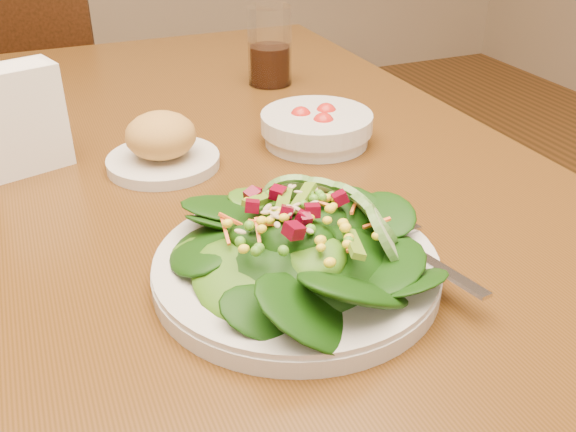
# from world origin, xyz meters

# --- Properties ---
(dining_table) EXTENTS (0.90, 1.40, 0.75)m
(dining_table) POSITION_xyz_m (0.00, 0.00, 0.65)
(dining_table) COLOR #563114
(dining_table) RESTS_ON ground_plane
(chair_far) EXTENTS (0.50, 0.51, 0.92)m
(chair_far) POSITION_xyz_m (-0.18, 1.04, 0.49)
(chair_far) COLOR #39180A
(chair_far) RESTS_ON ground_plane
(salad_plate) EXTENTS (0.28, 0.27, 0.08)m
(salad_plate) POSITION_xyz_m (0.04, -0.25, 0.78)
(salad_plate) COLOR silver
(salad_plate) RESTS_ON dining_table
(bread_plate) EXTENTS (0.15, 0.15, 0.07)m
(bread_plate) POSITION_xyz_m (-0.03, 0.05, 0.78)
(bread_plate) COLOR silver
(bread_plate) RESTS_ON dining_table
(tomato_bowl) EXTENTS (0.15, 0.15, 0.05)m
(tomato_bowl) POSITION_xyz_m (0.19, 0.04, 0.77)
(tomato_bowl) COLOR silver
(tomato_bowl) RESTS_ON dining_table
(drinking_glass) EXTENTS (0.08, 0.08, 0.13)m
(drinking_glass) POSITION_xyz_m (0.22, 0.31, 0.81)
(drinking_glass) COLOR silver
(drinking_glass) RESTS_ON dining_table
(napkin_holder) EXTENTS (0.11, 0.08, 0.13)m
(napkin_holder) POSITION_xyz_m (-0.19, 0.11, 0.82)
(napkin_holder) COLOR white
(napkin_holder) RESTS_ON dining_table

